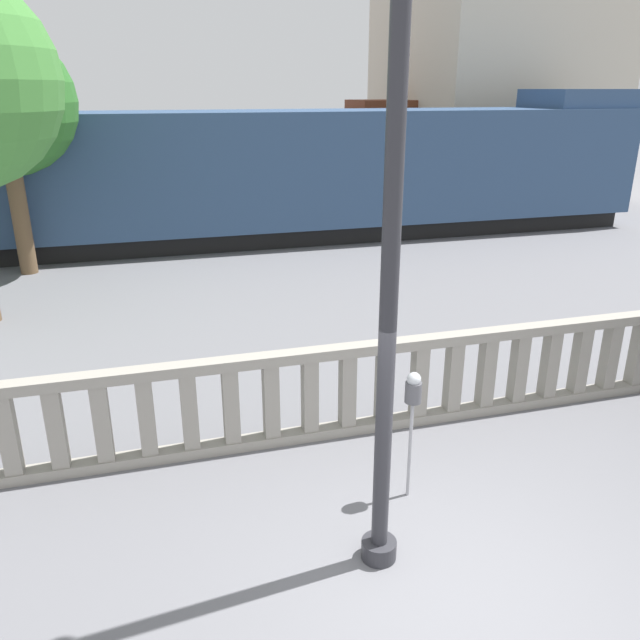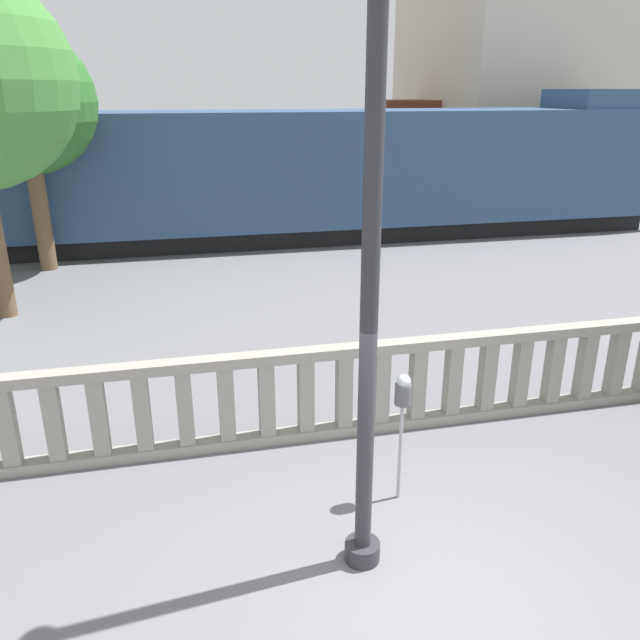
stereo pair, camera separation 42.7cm
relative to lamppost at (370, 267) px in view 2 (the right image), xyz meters
The scene contains 8 objects.
ground_plane 3.21m from the lamppost, 58.02° to the right, with size 160.00×160.00×0.00m, color slate.
balustrade 3.47m from the lamppost, 79.41° to the left, with size 12.28×0.24×1.31m.
lamppost is the anchor object (origin of this frame).
parking_meter 2.12m from the lamppost, 51.67° to the left, with size 0.19×0.19×1.59m.
train_near 14.46m from the lamppost, 83.75° to the left, with size 25.26×2.98×4.51m.
train_far 22.05m from the lamppost, 89.80° to the left, with size 20.55×2.97×4.07m.
building_block 26.48m from the lamppost, 58.53° to the left, with size 8.11×9.50×15.89m.
tree_left 13.40m from the lamppost, 111.97° to the left, with size 3.47×3.47×5.95m.
Camera 2 is at (-2.02, -4.16, 4.50)m, focal length 35.00 mm.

